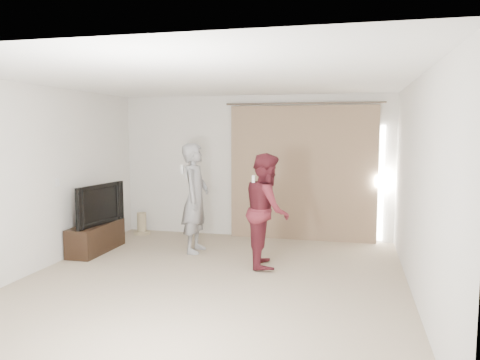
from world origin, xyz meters
name	(u,v)px	position (x,y,z in m)	size (l,w,h in m)	color
floor	(210,282)	(0.00, 0.00, 0.00)	(5.50, 5.50, 0.00)	tan
wall_back	(254,167)	(0.00, 2.75, 1.30)	(5.00, 0.04, 2.60)	silver
wall_left	(39,178)	(-2.50, 0.00, 1.30)	(0.04, 5.50, 2.60)	silver
ceiling	(209,79)	(0.00, 0.00, 2.60)	(5.00, 5.50, 0.01)	white
curtain	(303,173)	(0.91, 2.68, 1.20)	(2.80, 0.11, 2.46)	#95775B
tv_console	(96,238)	(-2.27, 1.05, 0.23)	(0.41, 1.18, 0.46)	black
tv	(95,204)	(-2.27, 1.05, 0.78)	(1.13, 0.15, 0.65)	black
scratching_post	(142,225)	(-2.10, 2.40, 0.17)	(0.31, 0.31, 0.41)	tan
person_man	(195,198)	(-0.69, 1.42, 0.88)	(0.44, 0.65, 1.76)	gray
person_woman	(267,210)	(0.58, 0.93, 0.82)	(0.78, 0.92, 1.64)	#591A23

